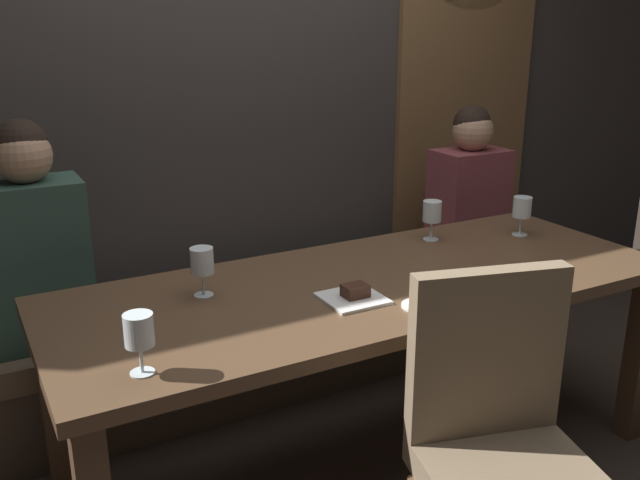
{
  "coord_description": "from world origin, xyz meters",
  "views": [
    {
      "loc": [
        -1.23,
        -1.88,
        1.6
      ],
      "look_at": [
        -0.08,
        0.21,
        0.84
      ],
      "focal_mm": 38.81,
      "sensor_mm": 36.0,
      "label": 1
    }
  ],
  "objects_px": {
    "wine_glass_center_back": "(522,209)",
    "wine_glass_end_left": "(432,212)",
    "dining_table": "(369,303)",
    "diner_bearded": "(469,186)",
    "espresso_cup": "(421,299)",
    "wine_glass_far_right": "(139,332)",
    "chair_near_side": "(501,433)",
    "wine_glass_far_left": "(202,263)",
    "banquette_bench": "(284,337)",
    "diner_redhead": "(34,241)",
    "dessert_plate": "(354,296)"
  },
  "relations": [
    {
      "from": "banquette_bench",
      "to": "chair_near_side",
      "type": "relative_size",
      "value": 2.55
    },
    {
      "from": "wine_glass_far_left",
      "to": "dessert_plate",
      "type": "xyz_separation_m",
      "value": [
        0.41,
        -0.27,
        -0.1
      ]
    },
    {
      "from": "wine_glass_center_back",
      "to": "wine_glass_far_right",
      "type": "distance_m",
      "value": 1.76
    },
    {
      "from": "wine_glass_center_back",
      "to": "wine_glass_end_left",
      "type": "height_order",
      "value": "same"
    },
    {
      "from": "banquette_bench",
      "to": "chair_near_side",
      "type": "height_order",
      "value": "chair_near_side"
    },
    {
      "from": "dining_table",
      "to": "wine_glass_center_back",
      "type": "distance_m",
      "value": 0.87
    },
    {
      "from": "wine_glass_center_back",
      "to": "espresso_cup",
      "type": "height_order",
      "value": "wine_glass_center_back"
    },
    {
      "from": "chair_near_side",
      "to": "wine_glass_center_back",
      "type": "distance_m",
      "value": 1.27
    },
    {
      "from": "dining_table",
      "to": "diner_bearded",
      "type": "bearing_deg",
      "value": 34.34
    },
    {
      "from": "banquette_bench",
      "to": "espresso_cup",
      "type": "distance_m",
      "value": 1.11
    },
    {
      "from": "chair_near_side",
      "to": "dessert_plate",
      "type": "distance_m",
      "value": 0.64
    },
    {
      "from": "diner_bearded",
      "to": "wine_glass_far_left",
      "type": "distance_m",
      "value": 1.7
    },
    {
      "from": "banquette_bench",
      "to": "wine_glass_far_right",
      "type": "bearing_deg",
      "value": -131.5
    },
    {
      "from": "diner_redhead",
      "to": "wine_glass_far_left",
      "type": "height_order",
      "value": "diner_redhead"
    },
    {
      "from": "dining_table",
      "to": "wine_glass_far_right",
      "type": "bearing_deg",
      "value": -162.07
    },
    {
      "from": "wine_glass_end_left",
      "to": "dessert_plate",
      "type": "relative_size",
      "value": 0.86
    },
    {
      "from": "chair_near_side",
      "to": "banquette_bench",
      "type": "bearing_deg",
      "value": 88.16
    },
    {
      "from": "diner_redhead",
      "to": "wine_glass_end_left",
      "type": "xyz_separation_m",
      "value": [
        1.47,
        -0.42,
        0.01
      ]
    },
    {
      "from": "diner_bearded",
      "to": "wine_glass_center_back",
      "type": "height_order",
      "value": "diner_bearded"
    },
    {
      "from": "wine_glass_far_right",
      "to": "dessert_plate",
      "type": "xyz_separation_m",
      "value": [
        0.73,
        0.16,
        -0.1
      ]
    },
    {
      "from": "wine_glass_far_right",
      "to": "dessert_plate",
      "type": "distance_m",
      "value": 0.75
    },
    {
      "from": "wine_glass_center_back",
      "to": "espresso_cup",
      "type": "relative_size",
      "value": 1.37
    },
    {
      "from": "wine_glass_end_left",
      "to": "dessert_plate",
      "type": "xyz_separation_m",
      "value": [
        -0.61,
        -0.39,
        -0.1
      ]
    },
    {
      "from": "wine_glass_far_right",
      "to": "espresso_cup",
      "type": "xyz_separation_m",
      "value": [
        0.88,
        0.01,
        -0.09
      ]
    },
    {
      "from": "diner_redhead",
      "to": "espresso_cup",
      "type": "relative_size",
      "value": 6.92
    },
    {
      "from": "dining_table",
      "to": "wine_glass_center_back",
      "type": "relative_size",
      "value": 13.41
    },
    {
      "from": "banquette_bench",
      "to": "wine_glass_center_back",
      "type": "height_order",
      "value": "wine_glass_center_back"
    },
    {
      "from": "dining_table",
      "to": "espresso_cup",
      "type": "xyz_separation_m",
      "value": [
        0.01,
        -0.28,
        0.11
      ]
    },
    {
      "from": "banquette_bench",
      "to": "wine_glass_end_left",
      "type": "distance_m",
      "value": 0.9
    },
    {
      "from": "wine_glass_end_left",
      "to": "diner_redhead",
      "type": "bearing_deg",
      "value": 164.03
    },
    {
      "from": "dining_table",
      "to": "diner_bearded",
      "type": "relative_size",
      "value": 2.89
    },
    {
      "from": "chair_near_side",
      "to": "diner_bearded",
      "type": "bearing_deg",
      "value": 52.77
    },
    {
      "from": "chair_near_side",
      "to": "wine_glass_end_left",
      "type": "xyz_separation_m",
      "value": [
        0.52,
        0.99,
        0.3
      ]
    },
    {
      "from": "chair_near_side",
      "to": "wine_glass_far_right",
      "type": "bearing_deg",
      "value": 151.7
    },
    {
      "from": "banquette_bench",
      "to": "wine_glass_far_left",
      "type": "bearing_deg",
      "value": -134.73
    },
    {
      "from": "dining_table",
      "to": "chair_near_side",
      "type": "xyz_separation_m",
      "value": [
        -0.05,
        -0.72,
        -0.09
      ]
    },
    {
      "from": "wine_glass_center_back",
      "to": "wine_glass_far_left",
      "type": "relative_size",
      "value": 1.0
    },
    {
      "from": "wine_glass_far_right",
      "to": "diner_bearded",
      "type": "bearing_deg",
      "value": 27.49
    },
    {
      "from": "banquette_bench",
      "to": "diner_bearded",
      "type": "bearing_deg",
      "value": 0.85
    },
    {
      "from": "chair_near_side",
      "to": "wine_glass_center_back",
      "type": "height_order",
      "value": "chair_near_side"
    },
    {
      "from": "chair_near_side",
      "to": "wine_glass_end_left",
      "type": "distance_m",
      "value": 1.16
    },
    {
      "from": "dessert_plate",
      "to": "diner_bearded",
      "type": "bearing_deg",
      "value": 35.24
    },
    {
      "from": "espresso_cup",
      "to": "wine_glass_far_right",
      "type": "bearing_deg",
      "value": -179.65
    },
    {
      "from": "banquette_bench",
      "to": "diner_redhead",
      "type": "relative_size",
      "value": 3.01
    },
    {
      "from": "chair_near_side",
      "to": "wine_glass_end_left",
      "type": "relative_size",
      "value": 5.98
    },
    {
      "from": "wine_glass_far_left",
      "to": "wine_glass_center_back",
      "type": "bearing_deg",
      "value": -0.01
    },
    {
      "from": "espresso_cup",
      "to": "banquette_bench",
      "type": "bearing_deg",
      "value": 90.79
    },
    {
      "from": "chair_near_side",
      "to": "wine_glass_far_left",
      "type": "bearing_deg",
      "value": 120.34
    },
    {
      "from": "diner_bearded",
      "to": "wine_glass_far_left",
      "type": "bearing_deg",
      "value": -160.29
    },
    {
      "from": "chair_near_side",
      "to": "espresso_cup",
      "type": "distance_m",
      "value": 0.5
    }
  ]
}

